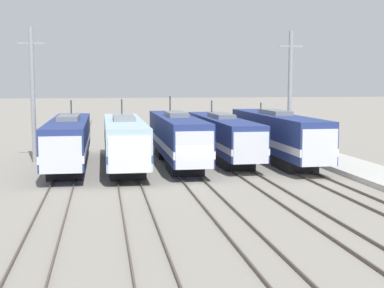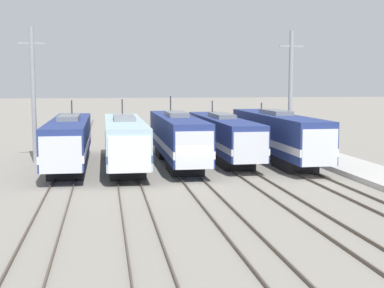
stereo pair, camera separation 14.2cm
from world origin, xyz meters
name	(u,v)px [view 2 (the right image)]	position (x,y,z in m)	size (l,w,h in m)	color
ground_plane	(193,182)	(0.00, 0.00, 0.00)	(400.00, 400.00, 0.00)	gray
rail_pair_far_left	(63,185)	(-8.44, 0.00, 0.07)	(1.50, 120.00, 0.15)	#4C4238
rail_pair_center_left	(129,183)	(-4.22, 0.00, 0.07)	(1.51, 120.00, 0.15)	#4C4238
rail_pair_center	(193,181)	(0.00, 0.00, 0.07)	(1.51, 120.00, 0.15)	#4C4238
rail_pair_center_right	(254,179)	(4.22, 0.00, 0.07)	(1.51, 120.00, 0.15)	#4C4238
rail_pair_far_right	(314,177)	(8.44, 0.00, 0.07)	(1.50, 120.00, 0.15)	#4C4238
locomotive_far_left	(69,141)	(-8.44, 7.48, 2.08)	(2.86, 17.94, 5.08)	black
locomotive_center_left	(125,141)	(-4.22, 6.72, 2.07)	(2.94, 17.40, 5.16)	#232326
locomotive_center	(178,138)	(0.00, 7.49, 2.17)	(2.78, 17.57, 5.40)	black
locomotive_center_right	(223,136)	(4.22, 9.74, 2.03)	(2.77, 18.79, 4.90)	black
locomotive_far_right	(278,135)	(8.44, 7.90, 2.19)	(2.75, 18.93, 4.74)	black
catenary_tower_left	(33,94)	(-11.38, 10.55, 5.65)	(2.15, 0.37, 11.01)	gray
catenary_tower_right	(291,93)	(10.44, 10.55, 5.65)	(2.15, 0.37, 11.01)	gray
platform	(372,174)	(12.77, 0.00, 0.18)	(4.00, 120.00, 0.37)	#B7B5AD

